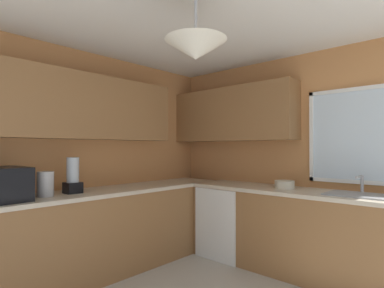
{
  "coord_description": "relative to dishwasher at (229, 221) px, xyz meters",
  "views": [
    {
      "loc": [
        1.44,
        -1.61,
        1.36
      ],
      "look_at": [
        -0.57,
        0.58,
        1.39
      ],
      "focal_mm": 29.0,
      "sensor_mm": 36.0,
      "label": 1
    }
  ],
  "objects": [
    {
      "name": "room_shell",
      "position": [
        0.09,
        -1.06,
        1.37
      ],
      "size": [
        3.83,
        4.04,
        2.52
      ],
      "color": "#C6844C",
      "rests_on": "ground_plane"
    },
    {
      "name": "counter_run_left",
      "position": [
        -0.66,
        -1.62,
        0.02
      ],
      "size": [
        0.65,
        3.65,
        0.9
      ],
      "color": "olive",
      "rests_on": "ground_plane"
    },
    {
      "name": "counter_run_back",
      "position": [
        1.1,
        0.03,
        0.02
      ],
      "size": [
        2.92,
        0.65,
        0.9
      ],
      "color": "olive",
      "rests_on": "ground_plane"
    },
    {
      "name": "dishwasher",
      "position": [
        0.0,
        0.0,
        0.0
      ],
      "size": [
        0.6,
        0.6,
        0.86
      ],
      "primitive_type": "cube",
      "color": "white",
      "rests_on": "ground_plane"
    },
    {
      "name": "microwave",
      "position": [
        -0.66,
        -2.37,
        0.62
      ],
      "size": [
        0.48,
        0.36,
        0.29
      ],
      "primitive_type": "cube",
      "color": "black",
      "rests_on": "counter_run_left"
    },
    {
      "name": "kettle",
      "position": [
        -0.64,
        -2.02,
        0.59
      ],
      "size": [
        0.15,
        0.15,
        0.23
      ],
      "primitive_type": "cylinder",
      "color": "#B7B7BC",
      "rests_on": "counter_run_left"
    },
    {
      "name": "sink_assembly",
      "position": [
        1.49,
        0.04,
        0.48
      ],
      "size": [
        0.54,
        0.4,
        0.19
      ],
      "color": "#9EA0A5",
      "rests_on": "counter_run_back"
    },
    {
      "name": "bowl",
      "position": [
        0.74,
        0.03,
        0.52
      ],
      "size": [
        0.21,
        0.21,
        0.09
      ],
      "primitive_type": "cylinder",
      "color": "beige",
      "rests_on": "counter_run_back"
    },
    {
      "name": "blender_appliance",
      "position": [
        -0.66,
        -1.74,
        0.63
      ],
      "size": [
        0.15,
        0.15,
        0.36
      ],
      "color": "black",
      "rests_on": "counter_run_left"
    }
  ]
}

